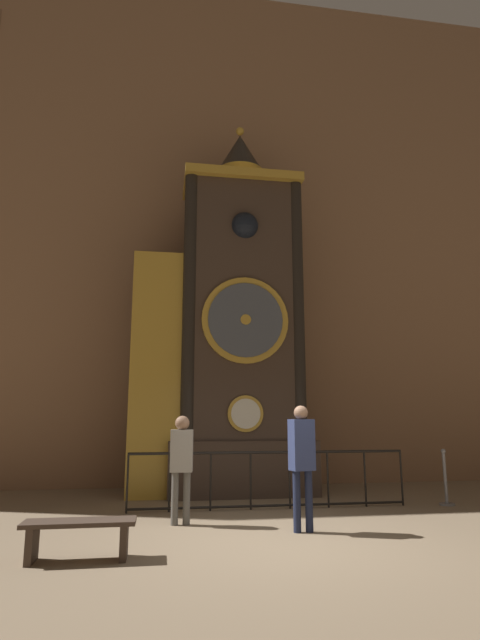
% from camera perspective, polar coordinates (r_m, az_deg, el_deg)
% --- Properties ---
extents(ground_plane, '(28.00, 28.00, 0.00)m').
position_cam_1_polar(ground_plane, '(7.18, 5.02, -23.96)').
color(ground_plane, '#847056').
extents(cathedral_back_wall, '(24.00, 0.32, 13.66)m').
position_cam_1_polar(cathedral_back_wall, '(13.59, -1.69, 11.52)').
color(cathedral_back_wall, '#936B4C').
rests_on(cathedral_back_wall, ground_plane).
extents(clock_tower, '(3.96, 1.76, 8.65)m').
position_cam_1_polar(clock_tower, '(11.29, -1.64, -1.14)').
color(clock_tower, '#423328').
rests_on(clock_tower, ground_plane).
extents(railing_fence, '(5.07, 0.05, 1.01)m').
position_cam_1_polar(railing_fence, '(9.42, 3.48, -17.40)').
color(railing_fence, black).
rests_on(railing_fence, ground_plane).
extents(visitor_near, '(0.37, 0.26, 1.63)m').
position_cam_1_polar(visitor_near, '(8.10, -6.69, -15.37)').
color(visitor_near, '#58554F').
rests_on(visitor_near, ground_plane).
extents(visitor_far, '(0.38, 0.29, 1.78)m').
position_cam_1_polar(visitor_far, '(7.61, 7.08, -15.02)').
color(visitor_far, '#1B213A').
rests_on(visitor_far, ground_plane).
extents(stanchion_post, '(0.28, 0.28, 1.02)m').
position_cam_1_polar(stanchion_post, '(10.57, 22.47, -17.19)').
color(stanchion_post, gray).
rests_on(stanchion_post, ground_plane).
extents(visitor_bench, '(1.27, 0.40, 0.44)m').
position_cam_1_polar(visitor_bench, '(6.51, -17.90, -22.05)').
color(visitor_bench, '#423328').
rests_on(visitor_bench, ground_plane).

